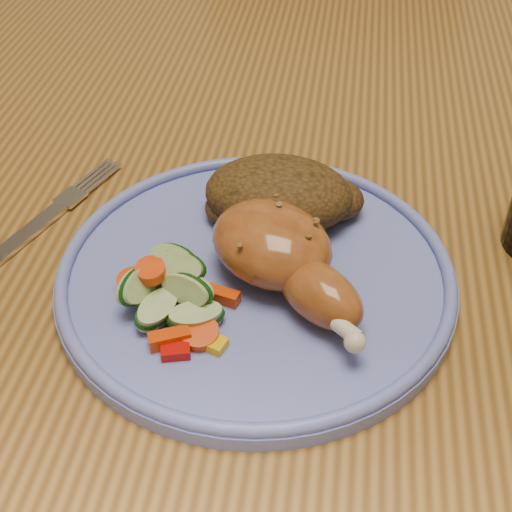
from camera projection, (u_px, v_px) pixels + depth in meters
name	position (u px, v px, depth m)	size (l,w,h in m)	color
dining_table	(288.00, 312.00, 0.64)	(0.90, 1.40, 0.75)	brown
chair_far	(324.00, 122.00, 1.21)	(0.42, 0.42, 0.91)	#4C2D16
plate	(256.00, 277.00, 0.54)	(0.30, 0.30, 0.01)	#5E69B6
plate_rim	(256.00, 266.00, 0.53)	(0.30, 0.30, 0.01)	#5E69B6
chicken_leg	(283.00, 255.00, 0.51)	(0.14, 0.15, 0.05)	#985120
rice_pilaf	(282.00, 196.00, 0.57)	(0.13, 0.09, 0.05)	#4A3112
vegetable_pile	(169.00, 292.00, 0.50)	(0.09, 0.10, 0.05)	#A50A05
fork	(36.00, 226.00, 0.59)	(0.08, 0.17, 0.00)	silver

